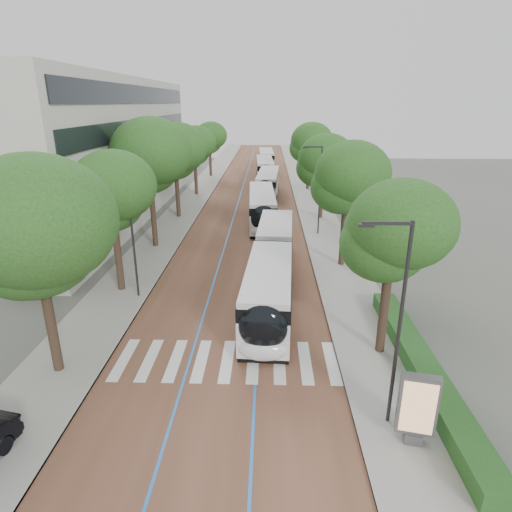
{
  "coord_description": "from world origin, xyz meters",
  "views": [
    {
      "loc": [
        2.08,
        -16.54,
        11.73
      ],
      "look_at": [
        1.35,
        9.28,
        2.4
      ],
      "focal_mm": 30.0,
      "sensor_mm": 36.0,
      "label": 1
    }
  ],
  "objects": [
    {
      "name": "trees_right",
      "position": [
        7.7,
        24.92,
        6.09
      ],
      "size": [
        5.74,
        47.23,
        8.71
      ],
      "color": "black",
      "rests_on": "ground"
    },
    {
      "name": "lane_line_right",
      "position": [
        1.6,
        40.0,
        0.02
      ],
      "size": [
        0.12,
        126.0,
        0.01
      ],
      "primitive_type": "cube",
      "color": "blue",
      "rests_on": "road"
    },
    {
      "name": "sidewalk_left",
      "position": [
        -7.5,
        40.0,
        0.06
      ],
      "size": [
        4.0,
        140.0,
        0.12
      ],
      "primitive_type": "cube",
      "color": "gray",
      "rests_on": "ground"
    },
    {
      "name": "bus_queued_3",
      "position": [
        1.72,
        64.7,
        1.62
      ],
      "size": [
        2.95,
        12.48,
        3.2
      ],
      "rotation": [
        0.0,
        0.0,
        0.04
      ],
      "color": "silver",
      "rests_on": "ground"
    },
    {
      "name": "lane_line_left",
      "position": [
        -1.6,
        40.0,
        0.02
      ],
      "size": [
        0.12,
        126.0,
        0.01
      ],
      "primitive_type": "cube",
      "color": "blue",
      "rests_on": "road"
    },
    {
      "name": "road",
      "position": [
        0.0,
        40.0,
        0.01
      ],
      "size": [
        11.0,
        140.0,
        0.02
      ],
      "primitive_type": "cube",
      "color": "brown",
      "rests_on": "ground"
    },
    {
      "name": "bus_queued_0",
      "position": [
        1.49,
        25.69,
        1.62
      ],
      "size": [
        2.99,
        12.48,
        3.2
      ],
      "rotation": [
        0.0,
        0.0,
        0.04
      ],
      "color": "silver",
      "rests_on": "ground"
    },
    {
      "name": "lamp_post_left",
      "position": [
        -6.1,
        8.0,
        4.12
      ],
      "size": [
        0.14,
        0.14,
        8.0
      ],
      "primitive_type": "cylinder",
      "color": "#29292B",
      "rests_on": "sidewalk_left"
    },
    {
      "name": "kerb_right",
      "position": [
        5.6,
        40.0,
        0.06
      ],
      "size": [
        0.2,
        140.0,
        0.14
      ],
      "primitive_type": "cube",
      "color": "gray",
      "rests_on": "ground"
    },
    {
      "name": "zebra_crossing",
      "position": [
        0.2,
        1.0,
        0.03
      ],
      "size": [
        10.55,
        3.6,
        0.01
      ],
      "color": "silver",
      "rests_on": "ground"
    },
    {
      "name": "ad_panel",
      "position": [
        7.41,
        -4.07,
        1.59
      ],
      "size": [
        1.39,
        0.65,
        2.8
      ],
      "rotation": [
        0.0,
        0.0,
        -0.22
      ],
      "color": "#59595B",
      "rests_on": "sidewalk_right"
    },
    {
      "name": "office_building",
      "position": [
        -19.47,
        28.0,
        7.0
      ],
      "size": [
        18.11,
        40.0,
        14.0
      ],
      "color": "#A3A297",
      "rests_on": "ground"
    },
    {
      "name": "ground",
      "position": [
        0.0,
        0.0,
        0.0
      ],
      "size": [
        160.0,
        160.0,
        0.0
      ],
      "primitive_type": "plane",
      "color": "#51544C",
      "rests_on": "ground"
    },
    {
      "name": "trees_left",
      "position": [
        -7.5,
        21.85,
        6.64
      ],
      "size": [
        6.42,
        60.79,
        10.14
      ],
      "color": "black",
      "rests_on": "ground"
    },
    {
      "name": "streetlight_far",
      "position": [
        6.62,
        22.0,
        4.82
      ],
      "size": [
        1.82,
        0.2,
        8.0
      ],
      "color": "#29292B",
      "rests_on": "sidewalk_right"
    },
    {
      "name": "bus_queued_1",
      "position": [
        2.05,
        38.85,
        1.62
      ],
      "size": [
        3.18,
        12.51,
        3.2
      ],
      "rotation": [
        0.0,
        0.0,
        -0.05
      ],
      "color": "silver",
      "rests_on": "ground"
    },
    {
      "name": "hedge",
      "position": [
        9.1,
        0.0,
        0.52
      ],
      "size": [
        1.2,
        14.0,
        0.8
      ],
      "primitive_type": "cube",
      "color": "#19481B",
      "rests_on": "sidewalk_right"
    },
    {
      "name": "kerb_left",
      "position": [
        -5.6,
        40.0,
        0.06
      ],
      "size": [
        0.2,
        140.0,
        0.14
      ],
      "primitive_type": "cube",
      "color": "gray",
      "rests_on": "ground"
    },
    {
      "name": "lead_bus",
      "position": [
        2.39,
        9.13,
        1.63
      ],
      "size": [
        3.53,
        18.51,
        3.2
      ],
      "rotation": [
        0.0,
        0.0,
        -0.06
      ],
      "color": "black",
      "rests_on": "ground"
    },
    {
      "name": "streetlight_near",
      "position": [
        6.62,
        -3.0,
        4.82
      ],
      "size": [
        1.82,
        0.2,
        8.0
      ],
      "color": "#29292B",
      "rests_on": "sidewalk_right"
    },
    {
      "name": "sidewalk_right",
      "position": [
        7.5,
        40.0,
        0.06
      ],
      "size": [
        4.0,
        140.0,
        0.12
      ],
      "primitive_type": "cube",
      "color": "gray",
      "rests_on": "ground"
    },
    {
      "name": "bus_queued_2",
      "position": [
        1.55,
        51.94,
        1.62
      ],
      "size": [
        2.99,
        12.48,
        3.2
      ],
      "rotation": [
        0.0,
        0.0,
        0.04
      ],
      "color": "silver",
      "rests_on": "ground"
    }
  ]
}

